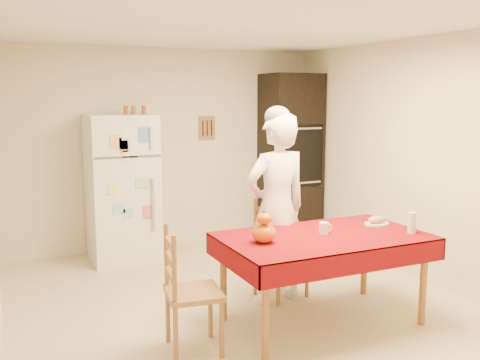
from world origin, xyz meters
TOP-DOWN VIEW (x-y plane):
  - floor at (0.00, 0.00)m, footprint 4.50×4.50m
  - room_shell at (0.00, 0.00)m, footprint 4.02×4.52m
  - refrigerator at (-0.65, 1.88)m, footprint 0.75×0.74m
  - oven_cabinet at (1.63, 1.93)m, footprint 0.70×0.62m
  - dining_table at (0.47, -0.63)m, footprint 1.70×1.00m
  - chair_far at (0.44, 0.12)m, footprint 0.49×0.48m
  - chair_left at (-0.75, -0.64)m, footprint 0.46×0.47m
  - seated_woman at (0.35, -0.03)m, footprint 0.68×0.48m
  - coffee_mug at (0.49, -0.60)m, footprint 0.08×0.08m
  - pumpkin_lower at (-0.08, -0.62)m, footprint 0.19×0.19m
  - pumpkin_upper at (-0.08, -0.62)m, footprint 0.12×0.12m
  - wine_glass at (1.18, -0.87)m, footprint 0.07×0.07m
  - bread_plate at (1.11, -0.52)m, footprint 0.24×0.24m
  - bread_loaf at (1.11, -0.52)m, footprint 0.18×0.10m
  - spice_jar_left at (-0.56, 1.93)m, footprint 0.05×0.05m
  - spice_jar_mid at (-0.48, 1.93)m, footprint 0.05×0.05m
  - spice_jar_right at (-0.36, 1.93)m, footprint 0.05×0.05m

SIDE VIEW (x-z plane):
  - floor at x=0.00m, z-range 0.00..0.00m
  - chair_far at x=0.44m, z-range 0.03..0.98m
  - chair_left at x=-0.75m, z-range 0.03..0.98m
  - dining_table at x=0.47m, z-range 0.31..1.07m
  - bread_plate at x=1.11m, z-range 0.76..0.78m
  - bread_loaf at x=1.11m, z-range 0.78..0.84m
  - coffee_mug at x=0.49m, z-range 0.76..0.86m
  - pumpkin_lower at x=-0.08m, z-range 0.76..0.91m
  - wine_glass at x=1.18m, z-range 0.76..0.94m
  - refrigerator at x=-0.65m, z-range 0.00..1.70m
  - seated_woman at x=0.35m, z-range 0.00..1.76m
  - pumpkin_upper at x=-0.08m, z-range 0.91..1.00m
  - oven_cabinet at x=1.63m, z-range 0.00..2.20m
  - room_shell at x=0.00m, z-range 0.37..2.88m
  - spice_jar_left at x=-0.56m, z-range 1.70..1.80m
  - spice_jar_mid at x=-0.48m, z-range 1.70..1.80m
  - spice_jar_right at x=-0.36m, z-range 1.70..1.80m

